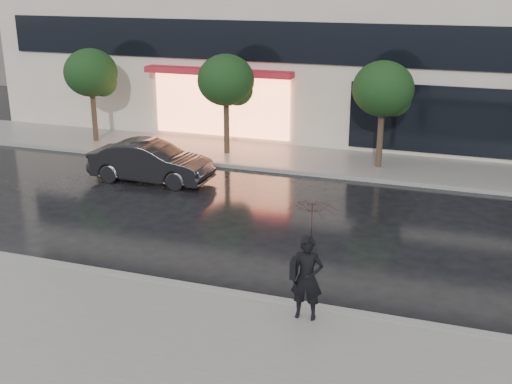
% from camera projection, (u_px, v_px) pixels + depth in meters
% --- Properties ---
extents(ground, '(120.00, 120.00, 0.00)m').
position_uv_depth(ground, '(191.00, 270.00, 15.65)').
color(ground, black).
rests_on(ground, ground).
extents(sidewalk_near, '(60.00, 4.50, 0.12)m').
position_uv_depth(sidewalk_near, '(122.00, 334.00, 12.73)').
color(sidewalk_near, slate).
rests_on(sidewalk_near, ground).
extents(sidewalk_far, '(60.00, 3.50, 0.12)m').
position_uv_depth(sidewalk_far, '(301.00, 159.00, 24.81)').
color(sidewalk_far, slate).
rests_on(sidewalk_far, ground).
extents(curb_near, '(60.00, 0.25, 0.14)m').
position_uv_depth(curb_near, '(172.00, 285.00, 14.74)').
color(curb_near, gray).
rests_on(curb_near, ground).
extents(curb_far, '(60.00, 0.25, 0.14)m').
position_uv_depth(curb_far, '(289.00, 171.00, 23.24)').
color(curb_far, gray).
rests_on(curb_far, ground).
extents(tree_far_west, '(2.20, 2.20, 3.99)m').
position_uv_depth(tree_far_west, '(92.00, 74.00, 26.46)').
color(tree_far_west, '#33261C').
rests_on(tree_far_west, ground).
extents(tree_mid_west, '(2.20, 2.20, 3.99)m').
position_uv_depth(tree_mid_west, '(228.00, 82.00, 24.60)').
color(tree_mid_west, '#33261C').
rests_on(tree_mid_west, ground).
extents(tree_mid_east, '(2.20, 2.20, 3.99)m').
position_uv_depth(tree_mid_east, '(385.00, 91.00, 22.74)').
color(tree_mid_east, '#33261C').
rests_on(tree_mid_east, ground).
extents(parked_car, '(4.28, 1.50, 1.41)m').
position_uv_depth(parked_car, '(151.00, 162.00, 22.11)').
color(parked_car, black).
rests_on(parked_car, ground).
extents(pedestrian_with_umbrella, '(1.11, 1.13, 2.55)m').
position_uv_depth(pedestrian_with_umbrella, '(310.00, 243.00, 12.70)').
color(pedestrian_with_umbrella, black).
rests_on(pedestrian_with_umbrella, sidewalk_near).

